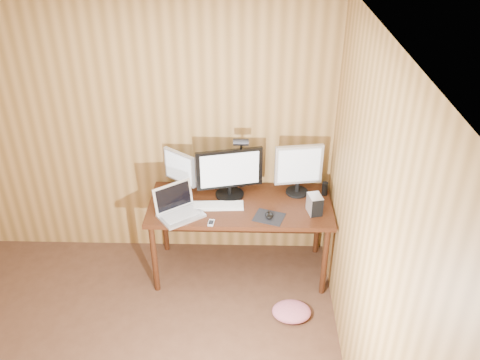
{
  "coord_description": "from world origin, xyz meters",
  "views": [
    {
      "loc": [
        1.03,
        -2.08,
        3.21
      ],
      "look_at": [
        0.93,
        1.58,
        1.02
      ],
      "focal_mm": 38.0,
      "sensor_mm": 36.0,
      "label": 1
    }
  ],
  "objects_px": {
    "monitor_left": "(180,170)",
    "mouse": "(269,215)",
    "laptop": "(178,208)",
    "monitor_center": "(229,172)",
    "desk": "(240,210)",
    "keyboard": "(218,206)",
    "monitor_right": "(299,168)",
    "phone": "(211,223)",
    "hard_drive": "(315,204)",
    "desk_lamp": "(241,155)",
    "speaker": "(325,189)"
  },
  "relations": [
    {
      "from": "monitor_right",
      "to": "mouse",
      "type": "distance_m",
      "value": 0.53
    },
    {
      "from": "laptop",
      "to": "mouse",
      "type": "relative_size",
      "value": 4.11
    },
    {
      "from": "speaker",
      "to": "desk_lamp",
      "type": "distance_m",
      "value": 0.81
    },
    {
      "from": "monitor_center",
      "to": "phone",
      "type": "distance_m",
      "value": 0.51
    },
    {
      "from": "monitor_right",
      "to": "laptop",
      "type": "relative_size",
      "value": 1.07
    },
    {
      "from": "monitor_center",
      "to": "desk",
      "type": "bearing_deg",
      "value": -43.84
    },
    {
      "from": "keyboard",
      "to": "hard_drive",
      "type": "xyz_separation_m",
      "value": [
        0.83,
        -0.07,
        0.07
      ]
    },
    {
      "from": "monitor_right",
      "to": "mouse",
      "type": "height_order",
      "value": "monitor_right"
    },
    {
      "from": "monitor_left",
      "to": "mouse",
      "type": "height_order",
      "value": "monitor_left"
    },
    {
      "from": "hard_drive",
      "to": "speaker",
      "type": "xyz_separation_m",
      "value": [
        0.12,
        0.29,
        -0.02
      ]
    },
    {
      "from": "desk",
      "to": "laptop",
      "type": "xyz_separation_m",
      "value": [
        -0.52,
        -0.24,
        0.18
      ]
    },
    {
      "from": "monitor_left",
      "to": "keyboard",
      "type": "distance_m",
      "value": 0.48
    },
    {
      "from": "laptop",
      "to": "mouse",
      "type": "height_order",
      "value": "laptop"
    },
    {
      "from": "keyboard",
      "to": "mouse",
      "type": "height_order",
      "value": "mouse"
    },
    {
      "from": "desk",
      "to": "speaker",
      "type": "xyz_separation_m",
      "value": [
        0.75,
        0.09,
        0.18
      ]
    },
    {
      "from": "speaker",
      "to": "keyboard",
      "type": "bearing_deg",
      "value": -166.91
    },
    {
      "from": "desk_lamp",
      "to": "monitor_right",
      "type": "bearing_deg",
      "value": -24.66
    },
    {
      "from": "laptop",
      "to": "hard_drive",
      "type": "height_order",
      "value": "laptop"
    },
    {
      "from": "keyboard",
      "to": "desk",
      "type": "bearing_deg",
      "value": 30.24
    },
    {
      "from": "mouse",
      "to": "monitor_right",
      "type": "bearing_deg",
      "value": 88.53
    },
    {
      "from": "monitor_right",
      "to": "phone",
      "type": "height_order",
      "value": "monitor_right"
    },
    {
      "from": "hard_drive",
      "to": "desk_lamp",
      "type": "bearing_deg",
      "value": 137.76
    },
    {
      "from": "mouse",
      "to": "desk_lamp",
      "type": "height_order",
      "value": "desk_lamp"
    },
    {
      "from": "monitor_left",
      "to": "monitor_right",
      "type": "height_order",
      "value": "monitor_right"
    },
    {
      "from": "mouse",
      "to": "desk_lamp",
      "type": "xyz_separation_m",
      "value": [
        -0.25,
        0.44,
        0.34
      ]
    },
    {
      "from": "mouse",
      "to": "desk_lamp",
      "type": "bearing_deg",
      "value": 151.35
    },
    {
      "from": "mouse",
      "to": "hard_drive",
      "type": "distance_m",
      "value": 0.4
    },
    {
      "from": "speaker",
      "to": "desk_lamp",
      "type": "bearing_deg",
      "value": 174.68
    },
    {
      "from": "laptop",
      "to": "phone",
      "type": "distance_m",
      "value": 0.32
    },
    {
      "from": "laptop",
      "to": "hard_drive",
      "type": "bearing_deg",
      "value": -33.93
    },
    {
      "from": "keyboard",
      "to": "speaker",
      "type": "height_order",
      "value": "speaker"
    },
    {
      "from": "mouse",
      "to": "monitor_center",
      "type": "bearing_deg",
      "value": 168.17
    },
    {
      "from": "monitor_center",
      "to": "speaker",
      "type": "height_order",
      "value": "monitor_center"
    },
    {
      "from": "desk",
      "to": "keyboard",
      "type": "relative_size",
      "value": 3.53
    },
    {
      "from": "monitor_right",
      "to": "desk_lamp",
      "type": "bearing_deg",
      "value": 165.14
    },
    {
      "from": "laptop",
      "to": "desk_lamp",
      "type": "distance_m",
      "value": 0.73
    },
    {
      "from": "monitor_left",
      "to": "desk_lamp",
      "type": "bearing_deg",
      "value": 40.53
    },
    {
      "from": "phone",
      "to": "speaker",
      "type": "relative_size",
      "value": 0.77
    },
    {
      "from": "phone",
      "to": "desk_lamp",
      "type": "height_order",
      "value": "desk_lamp"
    },
    {
      "from": "monitor_center",
      "to": "monitor_left",
      "type": "distance_m",
      "value": 0.45
    },
    {
      "from": "monitor_left",
      "to": "mouse",
      "type": "bearing_deg",
      "value": 9.83
    },
    {
      "from": "monitor_center",
      "to": "mouse",
      "type": "distance_m",
      "value": 0.53
    },
    {
      "from": "keyboard",
      "to": "mouse",
      "type": "xyz_separation_m",
      "value": [
        0.44,
        -0.15,
        0.01
      ]
    },
    {
      "from": "mouse",
      "to": "desk_lamp",
      "type": "distance_m",
      "value": 0.61
    },
    {
      "from": "desk",
      "to": "hard_drive",
      "type": "height_order",
      "value": "hard_drive"
    },
    {
      "from": "desk",
      "to": "hard_drive",
      "type": "xyz_separation_m",
      "value": [
        0.63,
        -0.19,
        0.21
      ]
    },
    {
      "from": "monitor_right",
      "to": "phone",
      "type": "distance_m",
      "value": 0.92
    },
    {
      "from": "desk",
      "to": "laptop",
      "type": "height_order",
      "value": "laptop"
    },
    {
      "from": "monitor_center",
      "to": "hard_drive",
      "type": "height_order",
      "value": "monitor_center"
    },
    {
      "from": "monitor_right",
      "to": "mouse",
      "type": "relative_size",
      "value": 4.38
    }
  ]
}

